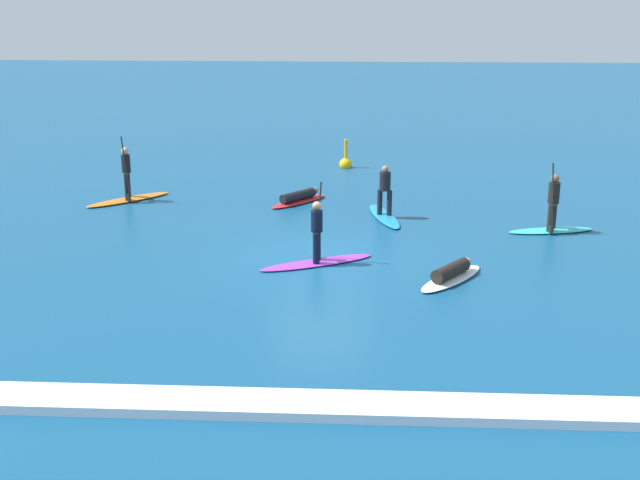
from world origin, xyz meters
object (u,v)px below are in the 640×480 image
Objects in this scene: surfer_on_orange_board at (128,188)px; marker_buoy at (346,163)px; surfer_on_purple_board at (317,248)px; surfer_on_white_board at (452,274)px; surfer_on_teal_board at (552,215)px; surfer_on_red_board at (299,198)px; surfer_on_blue_board at (384,205)px.

surfer_on_orange_board reaches higher than marker_buoy.
surfer_on_purple_board reaches higher than marker_buoy.
surfer_on_purple_board reaches higher than surfer_on_white_board.
surfer_on_red_board is at bearing -32.95° from surfer_on_teal_board.
surfer_on_blue_board is 4.99m from surfer_on_purple_board.
surfer_on_purple_board is at bearing -131.55° from surfer_on_red_board.
surfer_on_teal_board reaches higher than surfer_on_white_board.
surfer_on_white_board is 0.82× the size of surfer_on_blue_board.
surfer_on_teal_board is (6.83, 3.32, 0.08)m from surfer_on_purple_board.
marker_buoy reaches higher than surfer_on_red_board.
surfer_on_purple_board is 1.17× the size of surfer_on_teal_board.
surfer_on_blue_board reaches higher than surfer_on_white_board.
surfer_on_blue_board is 1.12× the size of surfer_on_orange_board.
surfer_on_white_board is 1.07× the size of surfer_on_red_board.
surfer_on_white_board is 0.91× the size of surfer_on_teal_board.
surfer_on_red_board is 5.86m from surfer_on_orange_board.
surfer_on_teal_board is at bearing -118.49° from surfer_on_blue_board.
marker_buoy is at bearing -65.74° from surfer_on_teal_board.
surfer_on_white_board reaches higher than surfer_on_red_board.
surfer_on_purple_board is (-1.88, -4.62, 0.01)m from surfer_on_blue_board.
surfer_on_blue_board is 3.35m from surfer_on_red_board.
surfer_on_white_board is at bearing 40.89° from surfer_on_teal_board.
surfer_on_purple_board is at bearing -92.33° from marker_buoy.
surfer_on_red_board is at bearing 67.28° from surfer_on_white_board.
surfer_on_white_board is at bearing -77.45° from marker_buoy.
surfer_on_orange_board is at bearing 110.17° from surfer_on_purple_board.
surfer_on_red_board is at bearing -104.25° from marker_buoy.
surfer_on_red_board is 5.90m from marker_buoy.
surfer_on_purple_board is 2.46× the size of marker_buoy.
surfer_on_orange_board is (-5.85, -0.06, 0.28)m from surfer_on_red_board.
surfer_on_blue_board is at bearing -26.34° from surfer_on_teal_board.
surfer_on_white_board is 5.59m from surfer_on_teal_board.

